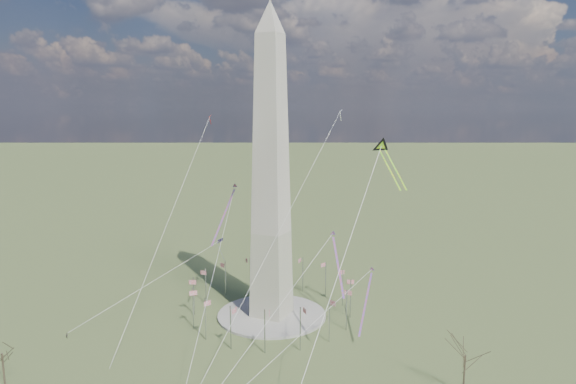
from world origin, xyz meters
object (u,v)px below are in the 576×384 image
at_px(tree_near, 466,353).
at_px(kite_delta_black, 383,149).
at_px(person_west, 67,335).
at_px(washington_monument, 271,173).

height_order(tree_near, kite_delta_black, kite_delta_black).
distance_m(person_west, kite_delta_black, 109.69).
bearing_deg(kite_delta_black, person_west, -11.92).
bearing_deg(washington_monument, kite_delta_black, 5.49).
bearing_deg(tree_near, person_west, -170.90).
bearing_deg(tree_near, kite_delta_black, 137.10).
xyz_separation_m(washington_monument, person_west, (-48.45, -40.83, -47.11)).
distance_m(washington_monument, person_west, 78.96).
xyz_separation_m(tree_near, person_west, (-111.79, -17.91, -10.17)).
relative_size(washington_monument, tree_near, 6.48).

